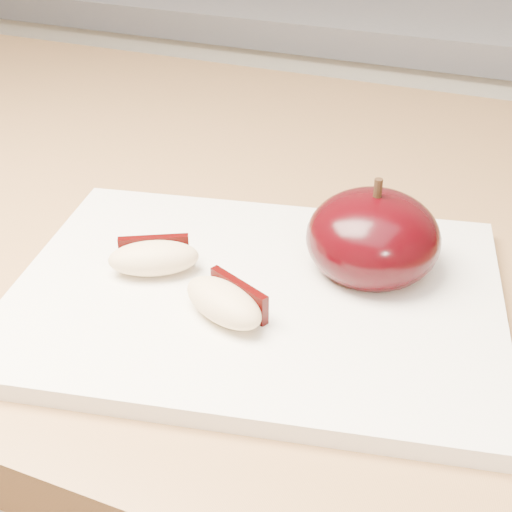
% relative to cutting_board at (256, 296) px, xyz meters
% --- Properties ---
extents(back_cabinet, '(2.40, 0.62, 0.94)m').
position_rel_cutting_board_xyz_m(back_cabinet, '(0.01, 0.84, -0.44)').
color(back_cabinet, silver).
rests_on(back_cabinet, ground).
extents(cutting_board, '(0.36, 0.29, 0.01)m').
position_rel_cutting_board_xyz_m(cutting_board, '(0.00, 0.00, 0.00)').
color(cutting_board, white).
rests_on(cutting_board, island_counter).
extents(apple_half, '(0.11, 0.11, 0.08)m').
position_rel_cutting_board_xyz_m(apple_half, '(0.06, 0.05, 0.03)').
color(apple_half, black).
rests_on(apple_half, cutting_board).
extents(apple_wedge_a, '(0.07, 0.05, 0.02)m').
position_rel_cutting_board_xyz_m(apple_wedge_a, '(-0.07, -0.01, 0.02)').
color(apple_wedge_a, beige).
rests_on(apple_wedge_a, cutting_board).
extents(apple_wedge_b, '(0.07, 0.05, 0.02)m').
position_rel_cutting_board_xyz_m(apple_wedge_b, '(-0.01, -0.03, 0.02)').
color(apple_wedge_b, beige).
rests_on(apple_wedge_b, cutting_board).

